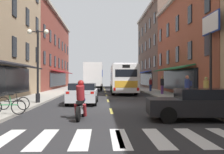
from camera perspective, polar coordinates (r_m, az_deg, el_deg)
The scene contains 18 objects.
ground_plane at distance 18.00m, azimuth -0.58°, elevation -5.95°, with size 34.80×80.00×0.10m, color #28282B.
lane_centre_dashes at distance 17.74m, azimuth -0.56°, elevation -5.85°, with size 0.14×73.90×0.01m.
crosswalk_near at distance 8.11m, azimuth 1.61°, elevation -12.61°, with size 7.10×2.80×0.01m.
sidewalk_left at distance 18.76m, azimuth -18.99°, elevation -5.33°, with size 3.00×80.00×0.14m, color #A39E93.
sidewalk_right at distance 19.10m, azimuth 17.49°, elevation -5.24°, with size 3.00×80.00×0.14m, color #A39E93.
billboard_sign at distance 20.26m, azimuth 19.94°, elevation 8.29°, with size 0.40×2.85×6.07m.
transit_bus at distance 31.05m, azimuth 2.22°, elevation -0.34°, with size 2.79×11.21×3.21m.
box_truck at distance 38.61m, azimuth -3.85°, elevation 0.10°, with size 2.56×7.62×3.80m.
sedan_near at distance 18.41m, azimuth -6.11°, elevation -3.41°, with size 2.00×4.28×1.40m.
sedan_mid at distance 11.96m, azimuth 18.79°, elevation -5.32°, with size 4.73×2.29×1.30m.
motorcycle_rider at distance 11.62m, azimuth -6.53°, elevation -5.33°, with size 0.63×2.07×1.66m.
bicycle_near at distance 12.84m, azimuth -21.18°, elevation -5.76°, with size 1.71×0.48×0.91m.
bicycle_mid at distance 14.64m, azimuth -19.90°, elevation -5.08°, with size 1.70×0.48×0.91m.
pedestrian_near at distance 19.46m, azimuth 15.51°, elevation -2.15°, with size 0.52×0.44×1.78m.
pedestrian_mid at distance 28.23m, azimuth 10.44°, elevation -1.62°, with size 0.36×0.36×1.77m.
pedestrian_far at distance 19.43m, azimuth 19.07°, elevation -2.39°, with size 0.36×0.36×1.69m.
pedestrian_rear at distance 34.13m, azimuth 8.05°, elevation -1.49°, with size 0.36×0.36×1.66m.
street_lamp_twin at distance 18.50m, azimuth -15.25°, elevation 3.10°, with size 1.42×0.32×4.80m.
Camera 1 is at (-0.54, -17.90, 1.74)m, focal length 43.72 mm.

